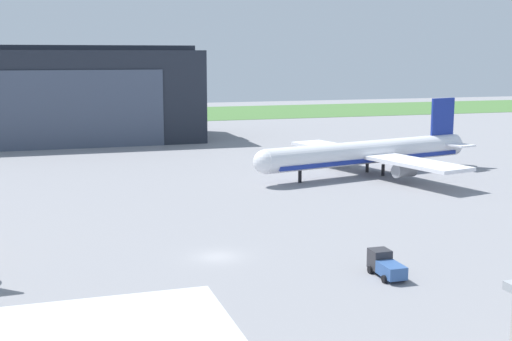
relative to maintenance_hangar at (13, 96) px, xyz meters
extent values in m
plane|color=gray|center=(21.95, -102.43, -10.62)|extent=(440.00, 440.00, 0.00)
cube|color=#487439|center=(21.95, 65.23, -10.58)|extent=(440.00, 56.00, 0.08)
cube|color=#232833|center=(0.00, 0.09, -0.14)|extent=(83.64, 30.78, 20.97)
cube|color=#424C60|center=(0.00, -15.45, -2.23)|extent=(63.57, 0.30, 16.77)
cube|color=#232833|center=(0.00, 0.09, 10.95)|extent=(83.64, 7.39, 1.20)
cylinder|color=white|center=(57.74, -63.98, -6.76)|extent=(40.34, 13.18, 3.86)
sphere|color=white|center=(38.02, -68.69, -6.76)|extent=(3.70, 3.70, 3.70)
sphere|color=white|center=(77.46, -59.27, -6.76)|extent=(3.01, 3.01, 3.01)
cube|color=navy|center=(57.74, -63.98, -7.83)|extent=(37.19, 12.46, 0.68)
cube|color=navy|center=(74.31, -60.02, -1.55)|extent=(5.22, 1.61, 6.56)
cube|color=white|center=(74.42, -57.01, -6.38)|extent=(4.81, 6.10, 0.28)
cube|color=white|center=(75.77, -62.65, -6.38)|extent=(4.81, 6.10, 0.28)
cube|color=white|center=(56.15, -53.80, -7.25)|extent=(10.59, 19.42, 0.56)
cube|color=white|center=(60.92, -73.78, -7.25)|extent=(10.59, 19.42, 0.56)
cylinder|color=gray|center=(55.71, -55.42, -8.61)|extent=(4.06, 2.92, 2.12)
cylinder|color=gray|center=(59.80, -72.53, -8.61)|extent=(4.06, 2.92, 2.12)
cylinder|color=black|center=(44.33, -67.18, -9.66)|extent=(0.56, 0.56, 1.93)
cylinder|color=black|center=(58.85, -61.63, -9.66)|extent=(0.56, 0.56, 1.93)
cylinder|color=black|center=(59.79, -65.57, -9.66)|extent=(0.56, 0.56, 1.93)
cube|color=#2D2D33|center=(35.01, -111.75, -9.35)|extent=(1.77, 1.80, 1.84)
cube|color=#335693|center=(34.99, -114.07, -9.71)|extent=(1.78, 2.88, 1.14)
cylinder|color=black|center=(35.98, -111.80, -10.27)|extent=(0.27, 0.70, 0.70)
cylinder|color=black|center=(34.05, -111.78, -10.27)|extent=(0.27, 0.70, 0.70)
cylinder|color=black|center=(35.95, -114.59, -10.27)|extent=(0.27, 0.70, 0.70)
cylinder|color=black|center=(34.02, -114.57, -10.27)|extent=(0.27, 0.70, 0.70)
camera|label=1|loc=(5.82, -166.42, 9.22)|focal=48.04mm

